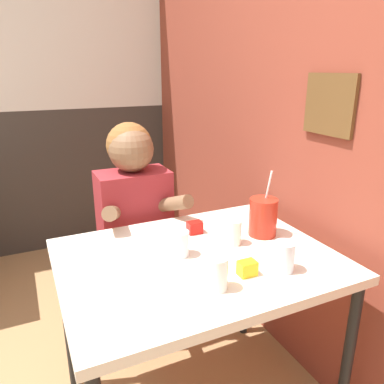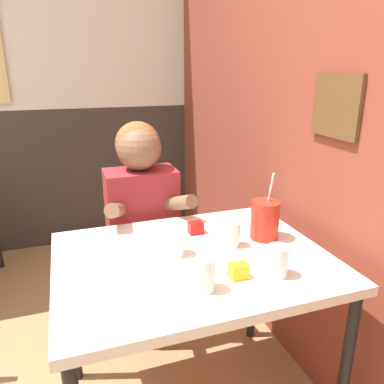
% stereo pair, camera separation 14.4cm
% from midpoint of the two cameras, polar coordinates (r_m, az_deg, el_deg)
% --- Properties ---
extents(brick_wall_right, '(0.08, 4.26, 2.70)m').
position_cam_midpoint_polar(brick_wall_right, '(2.17, 5.06, 17.20)').
color(brick_wall_right, brown).
rests_on(brick_wall_right, ground_plane).
extents(main_table, '(0.99, 0.76, 0.73)m').
position_cam_midpoint_polar(main_table, '(1.43, -2.17, -12.28)').
color(main_table, beige).
rests_on(main_table, ground_plane).
extents(person_seated, '(0.42, 0.41, 1.16)m').
position_cam_midpoint_polar(person_seated, '(1.89, -10.80, -6.13)').
color(person_seated, maroon).
rests_on(person_seated, ground_plane).
extents(cocktail_pitcher, '(0.11, 0.11, 0.28)m').
position_cam_midpoint_polar(cocktail_pitcher, '(1.54, 8.17, -3.84)').
color(cocktail_pitcher, '#B22819').
rests_on(cocktail_pitcher, main_table).
extents(glass_near_pitcher, '(0.07, 0.07, 0.09)m').
position_cam_midpoint_polar(glass_near_pitcher, '(1.38, -4.91, -7.88)').
color(glass_near_pitcher, silver).
rests_on(glass_near_pitcher, main_table).
extents(glass_center, '(0.07, 0.07, 0.11)m').
position_cam_midpoint_polar(glass_center, '(1.18, 0.33, -12.39)').
color(glass_center, silver).
rests_on(glass_center, main_table).
extents(glass_far_side, '(0.06, 0.06, 0.10)m').
position_cam_midpoint_polar(glass_far_side, '(1.47, 3.47, -6.19)').
color(glass_far_side, silver).
rests_on(glass_far_side, main_table).
extents(glass_by_brick, '(0.07, 0.07, 0.10)m').
position_cam_midpoint_polar(glass_by_brick, '(1.30, 10.76, -9.72)').
color(glass_by_brick, silver).
rests_on(glass_by_brick, main_table).
extents(condiment_ketchup, '(0.06, 0.04, 0.05)m').
position_cam_midpoint_polar(condiment_ketchup, '(1.57, -2.23, -5.48)').
color(condiment_ketchup, '#B7140F').
rests_on(condiment_ketchup, main_table).
extents(condiment_mustard, '(0.06, 0.04, 0.05)m').
position_cam_midpoint_polar(condiment_mustard, '(1.27, 5.16, -11.57)').
color(condiment_mustard, yellow).
rests_on(condiment_mustard, main_table).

